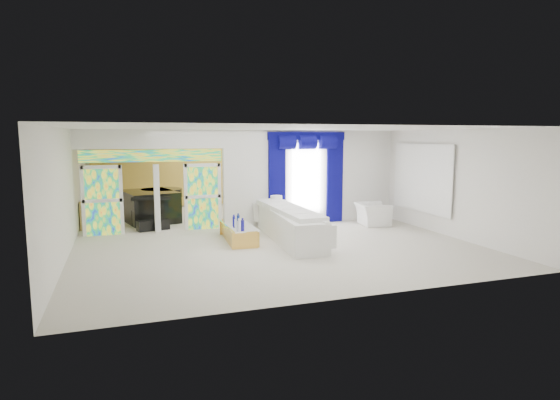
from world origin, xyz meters
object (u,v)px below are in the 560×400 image
object	(u,v)px
armchair	(373,214)
grand_piano	(149,206)
white_sofa	(289,225)
console_table	(285,220)
coffee_table	(238,233)

from	to	relation	value
armchair	grand_piano	xyz separation A→B (m)	(-6.71, 2.97, 0.16)
armchair	white_sofa	bearing A→B (deg)	119.22
console_table	armchair	distance (m)	2.82
white_sofa	coffee_table	bearing A→B (deg)	171.49
console_table	white_sofa	bearing A→B (deg)	-106.22
white_sofa	console_table	world-z (taller)	white_sofa
white_sofa	grand_piano	distance (m)	5.40
white_sofa	coffee_table	world-z (taller)	white_sofa
coffee_table	console_table	size ratio (longest dim) A/B	1.54
coffee_table	grand_piano	world-z (taller)	grand_piano
console_table	grand_piano	world-z (taller)	grand_piano
grand_piano	console_table	bearing A→B (deg)	-45.17
console_table	armchair	xyz separation A→B (m)	(2.76, -0.53, 0.13)
white_sofa	grand_piano	size ratio (longest dim) A/B	2.06
white_sofa	armchair	world-z (taller)	white_sofa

